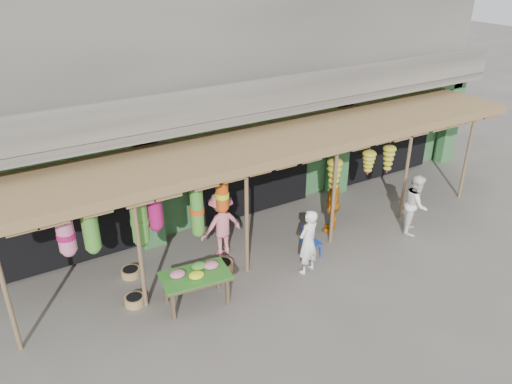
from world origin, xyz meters
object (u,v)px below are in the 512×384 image
person_right (416,204)px  person_vendor (333,204)px  blue_chair (310,239)px  person_shopper (221,225)px  person_front (308,242)px  flower_table (196,276)px

person_right → person_vendor: size_ratio=1.00×
blue_chair → person_shopper: size_ratio=0.49×
person_front → person_right: (3.53, 0.04, 0.01)m
person_right → person_shopper: person_shopper is taller
blue_chair → person_shopper: 2.21m
person_right → person_vendor: (-1.85, 1.14, 0.00)m
blue_chair → person_vendor: size_ratio=0.50×
person_vendor → person_right: bearing=110.7°
blue_chair → person_shopper: person_shopper is taller
blue_chair → person_right: (3.08, -0.47, 0.36)m
person_right → person_vendor: bearing=107.9°
blue_chair → person_front: 0.77m
blue_chair → person_right: 3.13m
person_right → person_shopper: (-4.91, 1.64, 0.02)m
blue_chair → person_shopper: (-1.83, 1.17, 0.38)m
person_vendor → person_front: bearing=-2.5°
flower_table → person_shopper: bearing=53.2°
flower_table → person_shopper: (1.33, 1.41, 0.14)m
person_front → person_right: 3.53m
flower_table → blue_chair: bearing=10.9°
person_right → person_shopper: bearing=121.0°
person_vendor → flower_table: bearing=-26.0°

